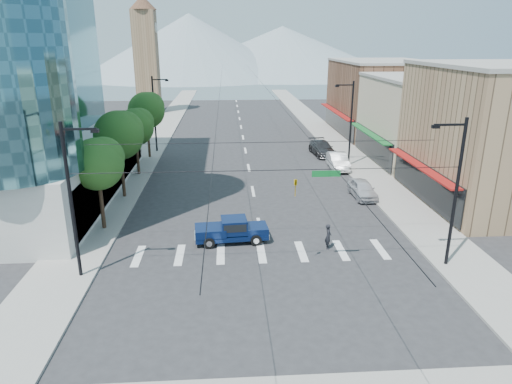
% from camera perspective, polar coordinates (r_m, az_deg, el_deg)
% --- Properties ---
extents(ground, '(160.00, 160.00, 0.00)m').
position_cam_1_polar(ground, '(28.22, 1.31, -8.91)').
color(ground, '#28282B').
rests_on(ground, ground).
extents(sidewalk_left, '(4.00, 120.00, 0.15)m').
position_cam_1_polar(sidewalk_left, '(66.94, -12.10, 6.96)').
color(sidewalk_left, gray).
rests_on(sidewalk_left, ground).
extents(sidewalk_right, '(4.00, 120.00, 0.15)m').
position_cam_1_polar(sidewalk_right, '(67.74, 8.58, 7.30)').
color(sidewalk_right, gray).
rests_on(sidewalk_right, ground).
extents(shop_near, '(12.00, 14.00, 11.00)m').
position_cam_1_polar(shop_near, '(42.11, 28.45, 6.02)').
color(shop_near, '#8C6B4C').
rests_on(shop_near, ground).
extents(shop_mid, '(12.00, 14.00, 9.00)m').
position_cam_1_polar(shop_mid, '(54.44, 20.70, 8.35)').
color(shop_mid, tan).
rests_on(shop_mid, ground).
extents(shop_far, '(12.00, 18.00, 10.00)m').
position_cam_1_polar(shop_far, '(69.12, 15.40, 11.22)').
color(shop_far, brown).
rests_on(shop_far, ground).
extents(clock_tower, '(4.80, 4.80, 20.40)m').
position_cam_1_polar(clock_tower, '(88.14, -13.58, 16.49)').
color(clock_tower, '#8C6B4C').
rests_on(clock_tower, ground).
extents(mountain_left, '(80.00, 80.00, 22.00)m').
position_cam_1_polar(mountain_left, '(175.43, -8.27, 17.67)').
color(mountain_left, gray).
rests_on(mountain_left, ground).
extents(mountain_right, '(90.00, 90.00, 18.00)m').
position_cam_1_polar(mountain_right, '(186.33, 3.30, 17.24)').
color(mountain_right, gray).
rests_on(mountain_right, ground).
extents(tree_near, '(3.65, 3.64, 6.71)m').
position_cam_1_polar(tree_near, '(33.25, -19.00, 3.56)').
color(tree_near, black).
rests_on(tree_near, ground).
extents(tree_midnear, '(4.09, 4.09, 7.52)m').
position_cam_1_polar(tree_midnear, '(39.75, -16.58, 7.01)').
color(tree_midnear, black).
rests_on(tree_midnear, ground).
extents(tree_midfar, '(3.65, 3.64, 6.71)m').
position_cam_1_polar(tree_midfar, '(46.60, -14.70, 8.02)').
color(tree_midfar, black).
rests_on(tree_midfar, ground).
extents(tree_far, '(4.09, 4.09, 7.52)m').
position_cam_1_polar(tree_far, '(53.31, -13.40, 10.03)').
color(tree_far, black).
rests_on(tree_far, ground).
extents(signal_rig, '(21.80, 0.20, 9.00)m').
position_cam_1_polar(signal_rig, '(25.48, 2.01, -0.63)').
color(signal_rig, black).
rests_on(signal_rig, ground).
extents(lamp_pole_nw, '(2.00, 0.25, 9.00)m').
position_cam_1_polar(lamp_pole_nw, '(56.17, -12.47, 9.83)').
color(lamp_pole_nw, black).
rests_on(lamp_pole_nw, ground).
extents(lamp_pole_ne, '(2.00, 0.25, 9.00)m').
position_cam_1_polar(lamp_pole_ne, '(49.36, 11.66, 8.74)').
color(lamp_pole_ne, black).
rests_on(lamp_pole_ne, ground).
extents(pickup_truck, '(5.08, 2.24, 1.68)m').
position_cam_1_polar(pickup_truck, '(30.76, -3.13, -4.73)').
color(pickup_truck, '#081840').
rests_on(pickup_truck, ground).
extents(pedestrian, '(0.47, 0.66, 1.68)m').
position_cam_1_polar(pedestrian, '(30.18, 9.01, -5.49)').
color(pedestrian, black).
rests_on(pedestrian, ground).
extents(parked_car_near, '(1.88, 4.45, 1.50)m').
position_cam_1_polar(parked_car_near, '(40.45, 13.16, 0.38)').
color(parked_car_near, silver).
rests_on(parked_car_near, ground).
extents(parked_car_mid, '(1.95, 5.14, 1.67)m').
position_cam_1_polar(parked_car_mid, '(48.95, 10.21, 3.83)').
color(parked_car_mid, white).
rests_on(parked_car_mid, ground).
extents(parked_car_far, '(2.70, 5.72, 1.61)m').
position_cam_1_polar(parked_car_far, '(54.72, 8.26, 5.44)').
color(parked_car_far, '#2A2A2C').
rests_on(parked_car_far, ground).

